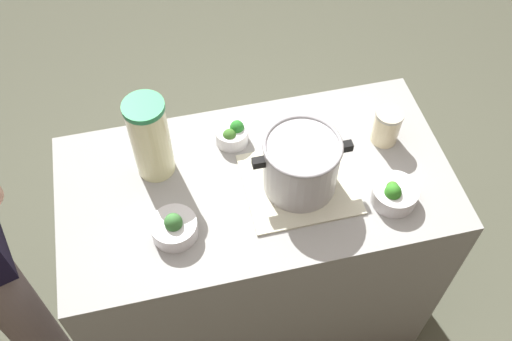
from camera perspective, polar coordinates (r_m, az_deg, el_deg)
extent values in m
plane|color=#4F5241|center=(2.47, 0.00, -13.04)|extent=(8.00, 8.00, 0.00)
cube|color=#979894|center=(2.08, 0.00, -8.14)|extent=(1.15, 0.60, 0.89)
cube|color=beige|center=(1.69, 4.23, -1.31)|extent=(0.32, 0.28, 0.01)
cylinder|color=#B7B7BC|center=(1.62, 4.42, 0.52)|extent=(0.21, 0.21, 0.17)
torus|color=#99999E|center=(1.55, 4.62, 2.43)|extent=(0.22, 0.22, 0.01)
cube|color=black|center=(1.61, 8.73, 2.34)|extent=(0.04, 0.02, 0.02)
cube|color=black|center=(1.56, 0.19, 0.77)|extent=(0.04, 0.02, 0.02)
cylinder|color=#EDEDAD|center=(1.65, -10.28, 2.93)|extent=(0.11, 0.11, 0.26)
cylinder|color=#289051|center=(1.55, -11.00, 6.12)|extent=(0.11, 0.11, 0.02)
ellipsoid|color=yellow|center=(1.61, -11.17, 4.19)|extent=(0.04, 0.04, 0.01)
cylinder|color=beige|center=(1.80, 12.65, 4.15)|extent=(0.08, 0.08, 0.11)
cylinder|color=#B2AD99|center=(1.75, 12.99, 5.41)|extent=(0.09, 0.09, 0.01)
cylinder|color=silver|center=(1.59, -8.00, -5.63)|extent=(0.13, 0.13, 0.05)
ellipsoid|color=#397536|center=(1.56, -8.10, -5.07)|extent=(0.05, 0.05, 0.06)
ellipsoid|color=#327326|center=(1.58, -8.10, -5.18)|extent=(0.04, 0.04, 0.05)
ellipsoid|color=#2E6637|center=(1.57, -8.09, -4.91)|extent=(0.04, 0.04, 0.05)
cylinder|color=silver|center=(1.68, 13.39, -2.27)|extent=(0.13, 0.13, 0.05)
ellipsoid|color=#318023|center=(1.65, 13.26, -2.11)|extent=(0.05, 0.05, 0.05)
ellipsoid|color=#3A7D24|center=(1.67, 13.20, -1.67)|extent=(0.04, 0.04, 0.04)
cylinder|color=silver|center=(1.77, -2.39, 3.47)|extent=(0.10, 0.10, 0.05)
ellipsoid|color=#3B7128|center=(1.75, -2.61, 3.39)|extent=(0.04, 0.04, 0.05)
ellipsoid|color=#267727|center=(1.76, -1.88, 4.22)|extent=(0.04, 0.04, 0.05)
cylinder|color=slate|center=(2.08, -20.77, -14.58)|extent=(0.14, 0.14, 0.89)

